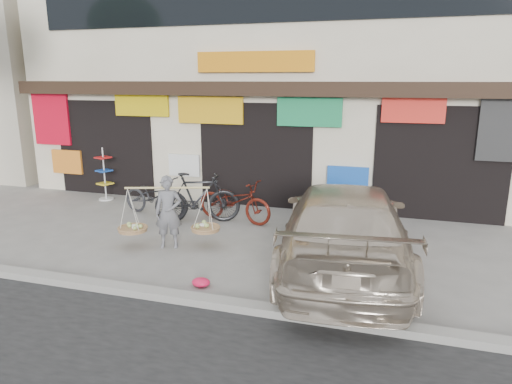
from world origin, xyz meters
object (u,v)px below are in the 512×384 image
(bike_0, at_px, (154,196))
(display_rack, at_px, (105,179))
(street_vendor, at_px, (169,215))
(bike_2, at_px, (235,201))
(bike_1, at_px, (197,198))
(suv, at_px, (345,226))

(bike_0, bearing_deg, display_rack, 77.86)
(street_vendor, xyz_separation_m, bike_2, (0.69, 1.99, -0.16))
(street_vendor, xyz_separation_m, display_rack, (-3.43, 2.86, -0.07))
(bike_0, distance_m, bike_1, 1.27)
(suv, bearing_deg, display_rack, -28.92)
(bike_1, bearing_deg, suv, -135.47)
(bike_0, bearing_deg, suv, -98.60)
(display_rack, bearing_deg, suv, -22.69)
(street_vendor, relative_size, bike_2, 1.01)
(street_vendor, height_order, bike_2, street_vendor)
(bike_1, distance_m, bike_2, 0.87)
(street_vendor, distance_m, display_rack, 4.47)
(bike_1, distance_m, display_rack, 3.51)
(suv, bearing_deg, bike_0, -27.83)
(street_vendor, bearing_deg, display_rack, 122.23)
(street_vendor, height_order, display_rack, display_rack)
(bike_1, bearing_deg, display_rack, 50.33)
(suv, height_order, display_rack, suv)
(street_vendor, distance_m, bike_0, 2.34)
(display_rack, bearing_deg, street_vendor, -39.83)
(bike_0, bearing_deg, street_vendor, -131.15)
(street_vendor, height_order, bike_1, street_vendor)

